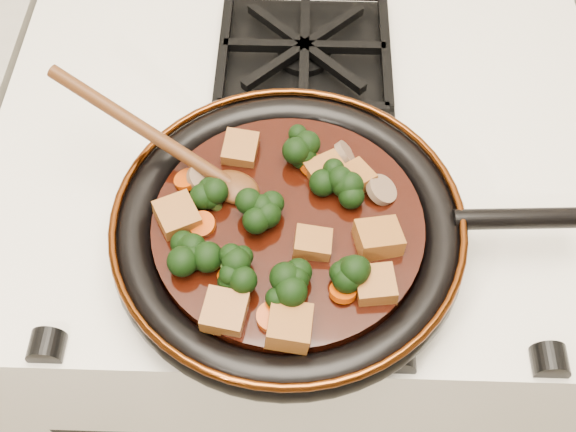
{
  "coord_description": "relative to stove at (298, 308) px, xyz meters",
  "views": [
    {
      "loc": [
        0.0,
        1.13,
        1.58
      ],
      "look_at": [
        -0.01,
        1.53,
        0.97
      ],
      "focal_mm": 45.0,
      "sensor_mm": 36.0,
      "label": 1
    }
  ],
  "objects": [
    {
      "name": "stove",
      "position": [
        0.0,
        0.0,
        0.0
      ],
      "size": [
        0.76,
        0.6,
        0.9
      ],
      "primitive_type": "cube",
      "color": "silver",
      "rests_on": "ground"
    },
    {
      "name": "burner_grate_front",
      "position": [
        0.0,
        -0.14,
        0.46
      ],
      "size": [
        0.23,
        0.23,
        0.03
      ],
      "primitive_type": null,
      "color": "black",
      "rests_on": "stove"
    },
    {
      "name": "burner_grate_back",
      "position": [
        0.0,
        0.14,
        0.46
      ],
      "size": [
        0.23,
        0.23,
        0.03
      ],
      "primitive_type": null,
      "color": "black",
      "rests_on": "stove"
    },
    {
      "name": "skillet",
      "position": [
        -0.01,
        -0.16,
        0.49
      ],
      "size": [
        0.49,
        0.37,
        0.05
      ],
      "rotation": [
        0.0,
        0.0,
        0.05
      ],
      "color": "black",
      "rests_on": "burner_grate_front"
    },
    {
      "name": "braising_sauce",
      "position": [
        -0.01,
        -0.16,
        0.5
      ],
      "size": [
        0.28,
        0.28,
        0.02
      ],
      "primitive_type": "cylinder",
      "color": "black",
      "rests_on": "skillet"
    },
    {
      "name": "tofu_cube_0",
      "position": [
        0.07,
        -0.23,
        0.52
      ],
      "size": [
        0.04,
        0.04,
        0.02
      ],
      "primitive_type": "cube",
      "rotation": [
        -0.04,
        0.02,
        1.69
      ],
      "color": "brown",
      "rests_on": "braising_sauce"
    },
    {
      "name": "tofu_cube_1",
      "position": [
        0.08,
        -0.18,
        0.52
      ],
      "size": [
        0.05,
        0.05,
        0.03
      ],
      "primitive_type": "cube",
      "rotation": [
        -0.11,
        0.09,
        0.22
      ],
      "color": "brown",
      "rests_on": "braising_sauce"
    },
    {
      "name": "tofu_cube_2",
      "position": [
        0.01,
        -0.19,
        0.52
      ],
      "size": [
        0.04,
        0.03,
        0.02
      ],
      "primitive_type": "cube",
      "rotation": [
        0.03,
        -0.11,
        3.06
      ],
      "color": "brown",
      "rests_on": "braising_sauce"
    },
    {
      "name": "tofu_cube_3",
      "position": [
        0.03,
        -0.1,
        0.52
      ],
      "size": [
        0.05,
        0.05,
        0.02
      ],
      "primitive_type": "cube",
      "rotation": [
        -0.05,
        0.03,
        2.07
      ],
      "color": "brown",
      "rests_on": "braising_sauce"
    },
    {
      "name": "tofu_cube_4",
      "position": [
        0.06,
        -0.11,
        0.52
      ],
      "size": [
        0.05,
        0.05,
        0.02
      ],
      "primitive_type": "cube",
      "rotation": [
        -0.1,
        -0.0,
        0.59
      ],
      "color": "brown",
      "rests_on": "braising_sauce"
    },
    {
      "name": "tofu_cube_5",
      "position": [
        -0.01,
        -0.28,
        0.52
      ],
      "size": [
        0.05,
        0.05,
        0.03
      ],
      "primitive_type": "cube",
      "rotation": [
        0.11,
        0.08,
        1.49
      ],
      "color": "brown",
      "rests_on": "braising_sauce"
    },
    {
      "name": "tofu_cube_6",
      "position": [
        -0.07,
        -0.07,
        0.52
      ],
      "size": [
        0.04,
        0.04,
        0.03
      ],
      "primitive_type": "cube",
      "rotation": [
        0.07,
        -0.11,
        1.45
      ],
      "color": "brown",
      "rests_on": "braising_sauce"
    },
    {
      "name": "tofu_cube_7",
      "position": [
        -0.07,
        -0.27,
        0.52
      ],
      "size": [
        0.05,
        0.05,
        0.03
      ],
      "primitive_type": "cube",
      "rotation": [
        0.03,
        -0.07,
        1.4
      ],
      "color": "brown",
      "rests_on": "braising_sauce"
    },
    {
      "name": "tofu_cube_8",
      "position": [
        -0.13,
        -0.16,
        0.52
      ],
      "size": [
        0.05,
        0.05,
        0.03
      ],
      "primitive_type": "cube",
      "rotation": [
        0.05,
        -0.08,
        2.07
      ],
      "color": "brown",
      "rests_on": "braising_sauce"
    },
    {
      "name": "broccoli_floret_0",
      "position": [
        -0.07,
        -0.24,
        0.52
      ],
      "size": [
        0.09,
        0.08,
        0.07
      ],
      "primitive_type": null,
      "rotation": [
        0.2,
        0.15,
        0.6
      ],
      "color": "black",
      "rests_on": "braising_sauce"
    },
    {
      "name": "broccoli_floret_1",
      "position": [
        0.04,
        -0.12,
        0.52
      ],
      "size": [
        0.06,
        0.06,
        0.06
      ],
      "primitive_type": null,
      "rotation": [
        -0.12,
        -0.1,
        1.61
      ],
      "color": "black",
      "rests_on": "braising_sauce"
    },
    {
      "name": "broccoli_floret_2",
      "position": [
        0.04,
        -0.11,
        0.52
      ],
      "size": [
        0.08,
        0.08,
        0.06
      ],
      "primitive_type": null,
      "rotation": [
        0.08,
        0.02,
        0.47
      ],
      "color": "black",
      "rests_on": "braising_sauce"
    },
    {
      "name": "broccoli_floret_3",
      "position": [
        -0.01,
        -0.24,
        0.52
      ],
      "size": [
        0.09,
        0.09,
        0.06
      ],
      "primitive_type": null,
      "rotation": [
        0.1,
        -0.02,
        2.23
      ],
      "color": "black",
      "rests_on": "braising_sauce"
    },
    {
      "name": "broccoli_floret_4",
      "position": [
        -0.0,
        -0.07,
        0.52
      ],
      "size": [
        0.08,
        0.09,
        0.06
      ],
      "primitive_type": null,
      "rotation": [
        0.01,
        -0.1,
        0.84
      ],
      "color": "black",
      "rests_on": "braising_sauce"
    },
    {
      "name": "broccoli_floret_5",
      "position": [
        -0.04,
        -0.16,
        0.52
      ],
      "size": [
        0.07,
        0.07,
        0.07
      ],
      "primitive_type": null,
      "rotation": [
        -0.2,
        -0.14,
        1.68
      ],
      "color": "black",
      "rests_on": "braising_sauce"
    },
    {
      "name": "broccoli_floret_6",
      "position": [
        -0.1,
        -0.21,
        0.52
      ],
      "size": [
        0.08,
        0.09,
        0.07
      ],
      "primitive_type": null,
      "rotation": [
        0.17,
        -0.18,
        0.66
      ],
      "color": "black",
      "rests_on": "braising_sauce"
    },
    {
      "name": "broccoli_floret_7",
      "position": [
        -0.09,
        -0.14,
        0.52
      ],
      "size": [
        0.09,
        0.08,
        0.06
      ],
      "primitive_type": null,
      "rotation": [
        -0.22,
        0.08,
        2.46
      ],
      "color": "black",
      "rests_on": "braising_sauce"
    },
    {
      "name": "broccoli_floret_8",
      "position": [
        -0.07,
        -0.22,
        0.52
      ],
      "size": [
        0.08,
        0.07,
        0.07
      ],
      "primitive_type": null,
      "rotation": [
        -0.25,
        0.06,
        1.35
      ],
      "color": "black",
      "rests_on": "braising_sauce"
    },
    {
      "name": "broccoli_floret_9",
      "position": [
        0.05,
        -0.23,
        0.52
      ],
      "size": [
        0.07,
        0.06,
        0.06
      ],
      "primitive_type": null,
      "rotation": [
        -0.08,
        -0.15,
        0.06
      ],
      "color": "black",
      "rests_on": "braising_sauce"
    },
    {
      "name": "carrot_coin_0",
      "position": [
        -0.07,
        -0.22,
        0.51
      ],
      "size": [
        0.03,
        0.03,
        0.02
      ],
      "primitive_type": "cylinder",
      "rotation": [
        -0.3,
        -0.27,
        0.0
      ],
      "color": "#AE3804",
      "rests_on": "braising_sauce"
    },
    {
      "name": "carrot_coin_1",
      "position": [
        -0.1,
        -0.17,
        0.51
      ],
      "size": [
        0.03,
        0.03,
        0.02
      ],
      "primitive_type": "cylinder",
      "rotation": [
        0.25,
        -0.14,
        0.0
      ],
      "color": "#AE3804",
      "rests_on": "braising_sauce"
    },
    {
      "name": "carrot_coin_2",
      "position": [
        -0.02,
        -0.27,
        0.51
      ],
      "size": [
        0.03,
        0.03,
        0.01
      ],
      "primitive_type": "cylinder",
      "rotation": [
        0.06,
        0.05,
        0.0
      ],
      "color": "#AE3804",
      "rests_on": "braising_sauce"
    },
    {
      "name": "carrot_coin_3",
      "position": [
        -0.12,
        -0.11,
        0.51
      ],
      "size": [
        0.03,
        0.03,
        0.02
      ],
      "primitive_type": "cylinder",
      "rotation": [
        -0.13,
        -0.25,
        0.0
      ],
      "color": "#AE3804",
      "rests_on": "braising_sauce"
    },
    {
      "name": "carrot_coin_4",
      "position": [
        0.04,
        -0.24,
        0.51
      ],
      "size": [
        0.03,
        0.03,
        0.01
      ],
      "primitive_type": "cylinder",
      "rotation": [
        -0.25,
        0.04,
        0.0
      ],
      "color": "#AE3804",
      "rests_on": "braising_sauce"
    },
    {
      "name": "carrot_coin_5",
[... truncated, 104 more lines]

